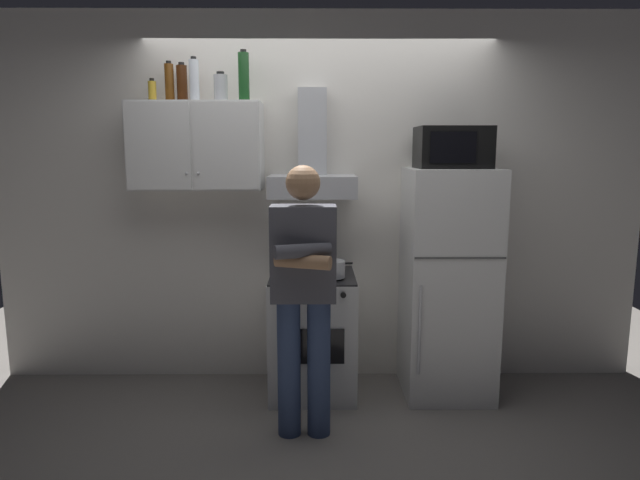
{
  "coord_description": "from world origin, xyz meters",
  "views": [
    {
      "loc": [
        -0.03,
        -3.48,
        1.73
      ],
      "look_at": [
        0.0,
        0.0,
        1.15
      ],
      "focal_mm": 30.69,
      "sensor_mm": 36.0,
      "label": 1
    }
  ],
  "objects_px": {
    "upper_cabinet": "(197,146)",
    "bottle_vodka_clear": "(194,80)",
    "bottle_rum_dark": "(182,83)",
    "stove_oven": "(313,334)",
    "refrigerator": "(448,283)",
    "bottle_wine_green": "(244,77)",
    "range_hood": "(312,168)",
    "cooking_pot": "(332,269)",
    "bottle_spice_jar": "(152,91)",
    "microwave": "(452,148)",
    "person_standing": "(304,292)",
    "bottle_canister_steel": "(221,88)",
    "bottle_beer_brown": "(169,83)"
  },
  "relations": [
    {
      "from": "upper_cabinet",
      "to": "bottle_wine_green",
      "type": "xyz_separation_m",
      "value": [
        0.34,
        -0.01,
        0.46
      ]
    },
    {
      "from": "range_hood",
      "to": "refrigerator",
      "type": "height_order",
      "value": "range_hood"
    },
    {
      "from": "person_standing",
      "to": "bottle_rum_dark",
      "type": "height_order",
      "value": "bottle_rum_dark"
    },
    {
      "from": "upper_cabinet",
      "to": "bottle_spice_jar",
      "type": "distance_m",
      "value": 0.48
    },
    {
      "from": "refrigerator",
      "to": "bottle_rum_dark",
      "type": "height_order",
      "value": "bottle_rum_dark"
    },
    {
      "from": "refrigerator",
      "to": "microwave",
      "type": "relative_size",
      "value": 3.33
    },
    {
      "from": "bottle_beer_brown",
      "to": "bottle_vodka_clear",
      "type": "distance_m",
      "value": 0.19
    },
    {
      "from": "stove_oven",
      "to": "person_standing",
      "type": "bearing_deg",
      "value": -94.72
    },
    {
      "from": "bottle_beer_brown",
      "to": "bottle_vodka_clear",
      "type": "relative_size",
      "value": 0.93
    },
    {
      "from": "refrigerator",
      "to": "bottle_wine_green",
      "type": "relative_size",
      "value": 4.69
    },
    {
      "from": "bottle_canister_steel",
      "to": "bottle_rum_dark",
      "type": "bearing_deg",
      "value": 174.54
    },
    {
      "from": "bottle_vodka_clear",
      "to": "stove_oven",
      "type": "bearing_deg",
      "value": -8.22
    },
    {
      "from": "range_hood",
      "to": "stove_oven",
      "type": "bearing_deg",
      "value": -90.0
    },
    {
      "from": "upper_cabinet",
      "to": "bottle_vodka_clear",
      "type": "distance_m",
      "value": 0.44
    },
    {
      "from": "bottle_wine_green",
      "to": "bottle_vodka_clear",
      "type": "relative_size",
      "value": 1.15
    },
    {
      "from": "refrigerator",
      "to": "bottle_beer_brown",
      "type": "xyz_separation_m",
      "value": [
        -1.93,
        0.17,
        1.38
      ]
    },
    {
      "from": "upper_cabinet",
      "to": "bottle_vodka_clear",
      "type": "bearing_deg",
      "value": -101.15
    },
    {
      "from": "microwave",
      "to": "bottle_rum_dark",
      "type": "relative_size",
      "value": 1.81
    },
    {
      "from": "person_standing",
      "to": "bottle_vodka_clear",
      "type": "bearing_deg",
      "value": 136.18
    },
    {
      "from": "range_hood",
      "to": "bottle_rum_dark",
      "type": "distance_m",
      "value": 1.07
    },
    {
      "from": "stove_oven",
      "to": "bottle_vodka_clear",
      "type": "height_order",
      "value": "bottle_vodka_clear"
    },
    {
      "from": "upper_cabinet",
      "to": "bottle_wine_green",
      "type": "bearing_deg",
      "value": -2.09
    },
    {
      "from": "stove_oven",
      "to": "bottle_canister_steel",
      "type": "bearing_deg",
      "value": 167.2
    },
    {
      "from": "cooking_pot",
      "to": "range_hood",
      "type": "bearing_deg",
      "value": 117.88
    },
    {
      "from": "bottle_beer_brown",
      "to": "bottle_spice_jar",
      "type": "distance_m",
      "value": 0.13
    },
    {
      "from": "upper_cabinet",
      "to": "bottle_canister_steel",
      "type": "relative_size",
      "value": 4.48
    },
    {
      "from": "microwave",
      "to": "bottle_rum_dark",
      "type": "xyz_separation_m",
      "value": [
        -1.85,
        0.15,
        0.44
      ]
    },
    {
      "from": "refrigerator",
      "to": "upper_cabinet",
      "type": "bearing_deg",
      "value": 175.93
    },
    {
      "from": "stove_oven",
      "to": "bottle_vodka_clear",
      "type": "relative_size",
      "value": 2.96
    },
    {
      "from": "bottle_canister_steel",
      "to": "bottle_vodka_clear",
      "type": "height_order",
      "value": "bottle_vodka_clear"
    },
    {
      "from": "person_standing",
      "to": "bottle_spice_jar",
      "type": "height_order",
      "value": "bottle_spice_jar"
    },
    {
      "from": "bottle_canister_steel",
      "to": "bottle_vodka_clear",
      "type": "bearing_deg",
      "value": -171.29
    },
    {
      "from": "range_hood",
      "to": "microwave",
      "type": "bearing_deg",
      "value": -6.46
    },
    {
      "from": "cooking_pot",
      "to": "bottle_wine_green",
      "type": "bearing_deg",
      "value": 158.67
    },
    {
      "from": "bottle_spice_jar",
      "to": "bottle_vodka_clear",
      "type": "bearing_deg",
      "value": -6.9
    },
    {
      "from": "microwave",
      "to": "bottle_beer_brown",
      "type": "height_order",
      "value": "bottle_beer_brown"
    },
    {
      "from": "microwave",
      "to": "cooking_pot",
      "type": "height_order",
      "value": "microwave"
    },
    {
      "from": "range_hood",
      "to": "cooking_pot",
      "type": "bearing_deg",
      "value": -62.12
    },
    {
      "from": "upper_cabinet",
      "to": "bottle_spice_jar",
      "type": "xyz_separation_m",
      "value": [
        -0.3,
        0.03,
        0.37
      ]
    },
    {
      "from": "cooking_pot",
      "to": "bottle_vodka_clear",
      "type": "xyz_separation_m",
      "value": [
        -0.93,
        0.24,
        1.26
      ]
    },
    {
      "from": "person_standing",
      "to": "bottle_rum_dark",
      "type": "bearing_deg",
      "value": 137.6
    },
    {
      "from": "upper_cabinet",
      "to": "bottle_rum_dark",
      "type": "xyz_separation_m",
      "value": [
        -0.1,
        0.04,
        0.43
      ]
    },
    {
      "from": "bottle_wine_green",
      "to": "bottle_rum_dark",
      "type": "relative_size",
      "value": 1.28
    },
    {
      "from": "upper_cabinet",
      "to": "person_standing",
      "type": "distance_m",
      "value": 1.35
    },
    {
      "from": "bottle_rum_dark",
      "to": "bottle_canister_steel",
      "type": "bearing_deg",
      "value": -5.46
    },
    {
      "from": "stove_oven",
      "to": "bottle_spice_jar",
      "type": "xyz_separation_m",
      "value": [
        -1.1,
        0.15,
        1.69
      ]
    },
    {
      "from": "person_standing",
      "to": "bottle_rum_dark",
      "type": "distance_m",
      "value": 1.72
    },
    {
      "from": "stove_oven",
      "to": "refrigerator",
      "type": "bearing_deg",
      "value": 0.04
    },
    {
      "from": "person_standing",
      "to": "bottle_beer_brown",
      "type": "height_order",
      "value": "bottle_beer_brown"
    },
    {
      "from": "bottle_spice_jar",
      "to": "bottle_rum_dark",
      "type": "height_order",
      "value": "bottle_rum_dark"
    }
  ]
}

